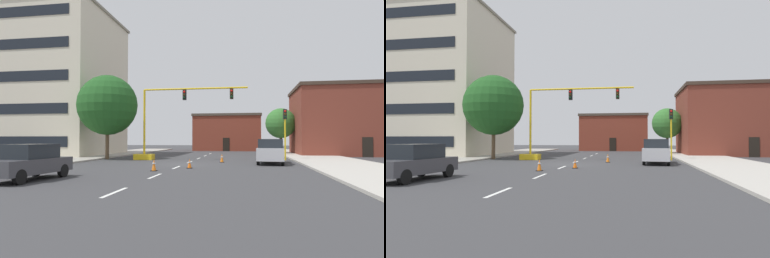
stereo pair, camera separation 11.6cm
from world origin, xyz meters
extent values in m
plane|color=#38383A|center=(0.00, 0.00, 0.00)|extent=(160.00, 160.00, 0.00)
cube|color=#9E998E|center=(-12.07, 8.00, 0.07)|extent=(6.00, 56.00, 0.14)
cube|color=#B2ADA3|center=(12.07, 8.00, 0.07)|extent=(6.00, 56.00, 0.14)
cube|color=silver|center=(0.00, -14.00, 0.00)|extent=(0.16, 2.40, 0.01)
cube|color=silver|center=(0.00, -8.50, 0.00)|extent=(0.16, 2.40, 0.01)
cube|color=silver|center=(0.00, -3.00, 0.00)|extent=(0.16, 2.40, 0.01)
cube|color=silver|center=(0.00, 2.50, 0.00)|extent=(0.16, 2.40, 0.01)
cube|color=silver|center=(0.00, 8.00, 0.00)|extent=(0.16, 2.40, 0.01)
cube|color=silver|center=(0.00, 13.50, 0.00)|extent=(0.16, 2.40, 0.01)
cube|color=silver|center=(0.00, 19.00, 0.00)|extent=(0.16, 2.40, 0.01)
cube|color=beige|center=(-19.01, 12.32, 8.59)|extent=(14.35, 13.73, 17.18)
cube|color=gray|center=(-19.01, 12.32, 17.33)|extent=(14.75, 14.13, 0.30)
cube|color=black|center=(-19.01, 5.43, 1.72)|extent=(11.77, 0.06, 1.10)
cube|color=black|center=(-19.01, 5.43, 5.15)|extent=(11.77, 0.06, 1.10)
cube|color=black|center=(-19.01, 5.43, 8.59)|extent=(11.77, 0.06, 1.10)
cube|color=black|center=(-19.01, 5.43, 12.02)|extent=(11.77, 0.06, 1.10)
cube|color=black|center=(-19.01, 5.43, 15.46)|extent=(11.77, 0.06, 1.10)
cube|color=brown|center=(1.58, 32.89, 2.93)|extent=(11.31, 7.97, 5.87)
cube|color=#4C4238|center=(1.58, 32.89, 6.07)|extent=(11.61, 8.27, 0.40)
cube|color=black|center=(1.58, 28.87, 1.10)|extent=(1.10, 0.06, 2.20)
cube|color=brown|center=(17.95, 18.54, 4.05)|extent=(13.85, 10.88, 8.11)
cube|color=#3D2D23|center=(17.95, 18.54, 8.31)|extent=(14.15, 11.18, 0.40)
cube|color=black|center=(17.95, 13.07, 1.10)|extent=(1.10, 0.06, 2.20)
cube|color=yellow|center=(-4.87, 5.01, 0.28)|extent=(1.80, 1.20, 0.55)
cylinder|color=yellow|center=(-4.87, 5.01, 3.65)|extent=(0.20, 0.20, 6.20)
cylinder|color=yellow|center=(0.07, 5.01, 6.75)|extent=(9.87, 0.16, 0.16)
cube|color=black|center=(-0.92, 5.01, 6.18)|extent=(0.32, 0.36, 0.95)
sphere|color=red|center=(-0.92, 4.82, 6.45)|extent=(0.20, 0.20, 0.20)
sphere|color=#38280A|center=(-0.92, 4.82, 6.17)|extent=(0.20, 0.20, 0.20)
sphere|color=black|center=(-0.92, 4.82, 5.89)|extent=(0.20, 0.20, 0.20)
cube|color=black|center=(3.52, 5.01, 6.18)|extent=(0.32, 0.36, 0.95)
sphere|color=red|center=(3.52, 4.82, 6.45)|extent=(0.20, 0.20, 0.20)
sphere|color=#38280A|center=(3.52, 4.82, 6.17)|extent=(0.20, 0.20, 0.20)
sphere|color=black|center=(3.52, 4.82, 5.89)|extent=(0.20, 0.20, 0.20)
cylinder|color=yellow|center=(8.45, 6.38, 2.40)|extent=(0.14, 0.14, 4.80)
cube|color=black|center=(8.45, 6.38, 4.33)|extent=(0.32, 0.36, 0.95)
sphere|color=red|center=(8.45, 6.19, 4.60)|extent=(0.20, 0.20, 0.20)
sphere|color=#38280A|center=(8.45, 6.19, 4.32)|extent=(0.20, 0.20, 0.20)
sphere|color=black|center=(8.45, 6.19, 4.04)|extent=(0.20, 0.20, 0.20)
cylinder|color=#4C3823|center=(9.36, 19.41, 1.30)|extent=(0.36, 0.36, 2.60)
sphere|color=#33702D|center=(9.36, 19.41, 4.09)|extent=(3.98, 3.98, 3.98)
cylinder|color=brown|center=(-8.74, 5.20, 1.56)|extent=(0.36, 0.36, 3.13)
sphere|color=#1E511E|center=(-8.74, 5.20, 5.35)|extent=(5.94, 5.94, 5.94)
cube|color=#BCBCC1|center=(6.80, 1.69, 0.81)|extent=(2.49, 5.56, 0.95)
cube|color=#1E2328|center=(6.72, 0.80, 1.64)|extent=(2.00, 1.96, 0.70)
cube|color=#BCBCC1|center=(6.91, 2.88, 1.37)|extent=(2.25, 2.98, 0.16)
cylinder|color=black|center=(7.53, -0.22, 0.34)|extent=(0.28, 0.70, 0.68)
cylinder|color=black|center=(5.73, -0.05, 0.34)|extent=(0.28, 0.70, 0.68)
cylinder|color=black|center=(7.87, 3.44, 0.34)|extent=(0.28, 0.70, 0.68)
cylinder|color=black|center=(6.07, 3.60, 0.34)|extent=(0.28, 0.70, 0.68)
cube|color=#3D3D42|center=(-5.54, -11.22, 0.69)|extent=(2.18, 4.62, 0.70)
cube|color=#1E2328|center=(-5.53, -11.12, 1.39)|extent=(1.87, 2.42, 0.70)
cylinder|color=black|center=(-6.25, -9.63, 0.34)|extent=(0.27, 0.69, 0.68)
cylinder|color=black|center=(-4.61, -9.75, 0.34)|extent=(0.27, 0.69, 0.68)
cylinder|color=black|center=(-4.83, -12.80, 0.34)|extent=(0.27, 0.69, 0.68)
cube|color=black|center=(1.03, -3.56, 0.02)|extent=(0.36, 0.36, 0.04)
cone|color=orange|center=(1.03, -3.56, 0.34)|extent=(0.28, 0.28, 0.61)
cylinder|color=white|center=(1.03, -3.56, 0.42)|extent=(0.19, 0.19, 0.08)
cube|color=black|center=(-0.84, -5.77, 0.02)|extent=(0.36, 0.36, 0.04)
cone|color=orange|center=(-0.84, -5.77, 0.39)|extent=(0.28, 0.28, 0.71)
cylinder|color=white|center=(-0.84, -5.77, 0.48)|extent=(0.19, 0.19, 0.08)
cube|color=black|center=(2.78, 2.55, 0.02)|extent=(0.36, 0.36, 0.04)
cone|color=orange|center=(2.78, 2.55, 0.39)|extent=(0.28, 0.28, 0.70)
cylinder|color=white|center=(2.78, 2.55, 0.47)|extent=(0.19, 0.19, 0.08)
camera|label=1|loc=(4.84, -25.73, 1.98)|focal=30.97mm
camera|label=2|loc=(4.95, -25.71, 1.98)|focal=30.97mm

